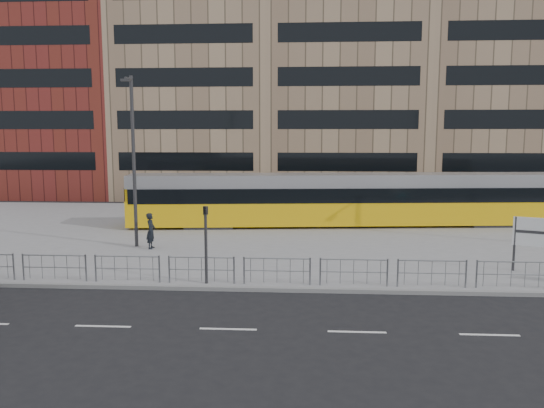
# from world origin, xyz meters

# --- Properties ---
(ground) EXTENTS (120.00, 120.00, 0.00)m
(ground) POSITION_xyz_m (0.00, 0.00, 0.00)
(ground) COLOR black
(ground) RESTS_ON ground
(plaza) EXTENTS (64.00, 24.00, 0.15)m
(plaza) POSITION_xyz_m (0.00, 12.00, 0.07)
(plaza) COLOR gray
(plaza) RESTS_ON ground
(kerb) EXTENTS (64.00, 0.25, 0.17)m
(kerb) POSITION_xyz_m (0.00, 0.05, 0.07)
(kerb) COLOR gray
(kerb) RESTS_ON ground
(building_row) EXTENTS (70.40, 18.40, 31.20)m
(building_row) POSITION_xyz_m (1.55, 34.27, 12.91)
(building_row) COLOR maroon
(building_row) RESTS_ON ground
(pedestrian_barrier) EXTENTS (32.07, 0.07, 1.10)m
(pedestrian_barrier) POSITION_xyz_m (2.00, 0.50, 0.98)
(pedestrian_barrier) COLOR gray
(pedestrian_barrier) RESTS_ON plaza
(road_markings) EXTENTS (62.00, 0.12, 0.01)m
(road_markings) POSITION_xyz_m (1.00, -4.00, 0.01)
(road_markings) COLOR white
(road_markings) RESTS_ON ground
(tram) EXTENTS (28.43, 5.43, 3.34)m
(tram) POSITION_xyz_m (3.38, 14.26, 1.82)
(tram) COLOR yellow
(tram) RESTS_ON plaza
(station_sign) EXTENTS (1.95, 0.85, 2.38)m
(station_sign) POSITION_xyz_m (10.31, 2.91, 1.80)
(station_sign) COLOR #2D2D30
(station_sign) RESTS_ON plaza
(pedestrian) EXTENTS (0.46, 0.68, 1.85)m
(pedestrian) POSITION_xyz_m (-7.53, 6.67, 1.08)
(pedestrian) COLOR black
(pedestrian) RESTS_ON plaza
(traffic_light_west) EXTENTS (0.22, 0.24, 3.10)m
(traffic_light_west) POSITION_xyz_m (-3.51, 0.50, 2.12)
(traffic_light_west) COLOR #2D2D30
(traffic_light_west) RESTS_ON plaza
(lamp_post_west) EXTENTS (0.45, 1.04, 8.81)m
(lamp_post_west) POSITION_xyz_m (-8.46, 7.10, 4.93)
(lamp_post_west) COLOR #2D2D30
(lamp_post_west) RESTS_ON plaza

